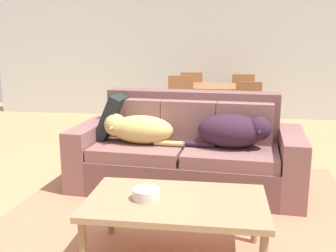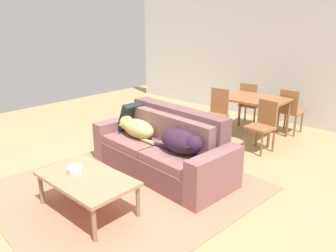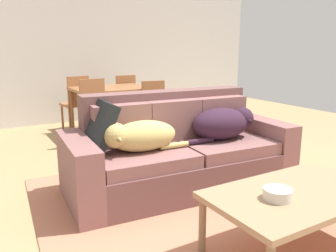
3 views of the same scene
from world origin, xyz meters
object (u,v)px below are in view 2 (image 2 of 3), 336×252
throw_pillow_by_left_arm (133,116)px  dining_chair_near_right (263,124)px  dog_on_left_cushion (136,128)px  dining_chair_far_right (290,109)px  dining_chair_far_left (249,102)px  couch (164,149)px  bowl_on_coffee_table (75,170)px  dining_table (254,102)px  dog_on_right_cushion (182,142)px  dining_chair_near_left (216,112)px  coffee_table (87,180)px

throw_pillow_by_left_arm → dining_chair_near_right: (1.46, 1.61, -0.19)m
dog_on_left_cushion → dining_chair_far_right: (1.14, 3.00, -0.11)m
dog_on_left_cushion → dining_chair_far_left: dining_chair_far_left is taller
dining_chair_near_right → couch: bearing=-103.5°
dining_chair_far_left → dining_chair_near_right: bearing=121.2°
bowl_on_coffee_table → dining_chair_far_right: bearing=79.4°
dining_table → dining_chair_far_left: (-0.39, 0.55, -0.18)m
bowl_on_coffee_table → dining_chair_near_right: dining_chair_near_right is taller
dog_on_right_cushion → bowl_on_coffee_table: 1.40m
dining_chair_near_left → dining_chair_far_right: bearing=47.3°
dog_on_right_cushion → throw_pillow_by_left_arm: 1.25m
dog_on_left_cushion → dog_on_right_cushion: (0.93, -0.03, 0.02)m
throw_pillow_by_left_arm → dining_table: size_ratio=0.42×
dog_on_right_cushion → dining_chair_far_right: size_ratio=0.89×
coffee_table → dining_chair_near_left: 3.10m
dog_on_left_cushion → throw_pillow_by_left_arm: (-0.30, 0.22, 0.07)m
coffee_table → bowl_on_coffee_table: size_ratio=6.52×
dog_on_right_cushion → coffee_table: dog_on_right_cushion is taller
couch → dining_chair_far_right: size_ratio=2.55×
couch → dining_chair_far_left: size_ratio=2.49×
throw_pillow_by_left_arm → dining_chair_far_left: (0.58, 2.74, -0.17)m
couch → dining_chair_near_left: (-0.25, 1.70, 0.17)m
dining_table → coffee_table: bearing=-92.2°
couch → bowl_on_coffee_table: bearing=-91.3°
throw_pillow_by_left_arm → dining_chair_near_right: 2.18m
coffee_table → dining_chair_far_right: dining_chair_far_right is taller
throw_pillow_by_left_arm → dining_chair_far_right: size_ratio=0.54×
dining_chair_near_right → dining_chair_far_left: size_ratio=0.96×
coffee_table → dining_chair_far_left: (-0.25, 4.23, 0.11)m
bowl_on_coffee_table → dining_chair_far_right: size_ratio=0.20×
dining_table → bowl_on_coffee_table: bearing=-95.2°
dog_on_right_cushion → dining_chair_far_left: size_ratio=0.87×
dining_chair_near_left → dining_table: bearing=48.1°
coffee_table → dining_chair_near_right: size_ratio=1.35×
couch → dining_chair_far_right: (0.66, 2.89, 0.14)m
bowl_on_coffee_table → dining_chair_near_left: 3.10m
dog_on_left_cushion → dining_table: size_ratio=0.69×
coffee_table → bowl_on_coffee_table: bowl_on_coffee_table is taller
bowl_on_coffee_table → dining_chair_near_right: size_ratio=0.21×
dog_on_left_cushion → dining_chair_far_right: 3.21m
bowl_on_coffee_table → dining_table: size_ratio=0.16×
dining_chair_near_left → coffee_table: bearing=-89.5°
dog_on_left_cushion → dining_table: (0.68, 2.41, 0.07)m
dining_chair_near_left → dining_chair_far_left: bearing=82.1°
throw_pillow_by_left_arm → coffee_table: size_ratio=0.41×
dining_chair_far_left → dog_on_left_cushion: bearing=78.0°
throw_pillow_by_left_arm → coffee_table: throw_pillow_by_left_arm is taller
dog_on_left_cushion → bowl_on_coffee_table: (0.34, -1.28, -0.13)m
dog_on_left_cushion → dining_table: dining_table is taller
dog_on_right_cushion → dining_chair_near_right: dining_chair_near_right is taller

